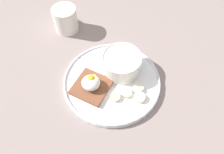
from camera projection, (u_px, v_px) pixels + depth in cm
name	position (u px, v px, depth cm)	size (l,w,h in cm)	color
ground_plane	(112.00, 84.00, 65.37)	(120.00, 120.00, 2.00)	gray
plate	(112.00, 81.00, 63.87)	(28.38, 28.38, 1.60)	white
oatmeal_bowl	(122.00, 63.00, 63.70)	(11.68, 11.68, 5.73)	white
toast_slice	(91.00, 87.00, 61.82)	(12.34, 12.34, 1.16)	brown
poached_egg	(91.00, 82.00, 60.09)	(5.16, 7.00, 3.60)	white
banana_slice_front	(126.00, 92.00, 60.85)	(4.21, 4.23, 1.24)	#FBE7BA
banana_slice_left	(115.00, 97.00, 60.02)	(3.97, 3.98, 1.50)	beige
banana_slice_back	(138.00, 88.00, 61.54)	(4.36, 4.36, 1.53)	#EDEAC1
banana_slice_right	(139.00, 97.00, 59.90)	(3.73, 3.81, 1.48)	#EDECB1
coffee_mug	(65.00, 19.00, 73.64)	(9.05, 10.11, 8.50)	silver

